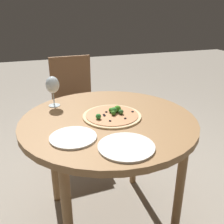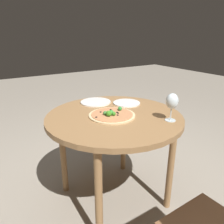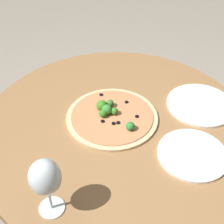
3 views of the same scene
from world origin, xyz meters
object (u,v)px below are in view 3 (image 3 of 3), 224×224
Objects in this scene: plate_far at (192,154)px; plate_near at (200,104)px; pizza at (112,116)px; wine_glass at (45,178)px.

plate_near is at bearing 51.96° from plate_far.
plate_near and plate_far have the same top height.
plate_far is (-0.17, -0.21, 0.00)m from plate_near.
wine_glass is (-0.29, -0.30, 0.13)m from pizza.
wine_glass reaches higher than plate_far.
wine_glass reaches higher than plate_near.
plate_near is at bearing 20.86° from wine_glass.
wine_glass is at bearing -176.14° from plate_far.
wine_glass reaches higher than pizza.
pizza reaches higher than plate_near.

